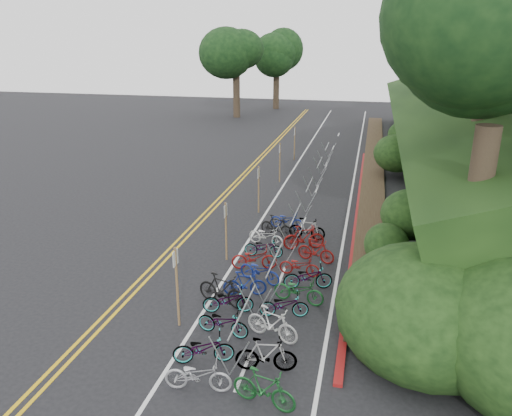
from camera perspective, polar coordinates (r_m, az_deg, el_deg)
The scene contains 11 objects.
ground at distance 16.92m, azimuth -10.25°, elevation -12.61°, with size 120.00×120.00×0.00m, color black.
road_markings at distance 25.41m, azimuth -0.08°, elevation -1.17°, with size 7.47×80.00×0.01m.
red_curb at distance 26.59m, azimuth 11.56°, elevation -0.52°, with size 0.25×28.00×0.10m, color maroon.
embankment at distance 33.46m, azimuth 24.90°, elevation 6.59°, with size 14.30×48.14×9.11m.
tree_cluster at distance 35.39m, azimuth 20.50°, elevation 21.19°, with size 31.80×53.50×17.22m.
bike_rack_front at distance 15.11m, azimuth -1.50°, elevation -12.57°, with size 1.15×3.19×1.19m.
bike_racks_rest at distance 27.46m, azimuth 6.12°, elevation 2.16°, with size 1.14×23.00×1.17m.
signpost_near at distance 15.89m, azimuth -9.04°, elevation -8.34°, with size 0.08×0.40×2.71m.
signposts_rest at distance 28.62m, azimuth 1.64°, elevation 4.16°, with size 0.08×18.40×2.50m.
bike_front at distance 17.34m, azimuth -3.92°, elevation -9.28°, with size 1.91×0.54×1.15m, color black.
bike_valet at distance 18.28m, azimuth 1.68°, elevation -8.02°, with size 3.42×13.91×1.09m.
Camera 1 is at (6.06, -13.11, 8.81)m, focal length 35.00 mm.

